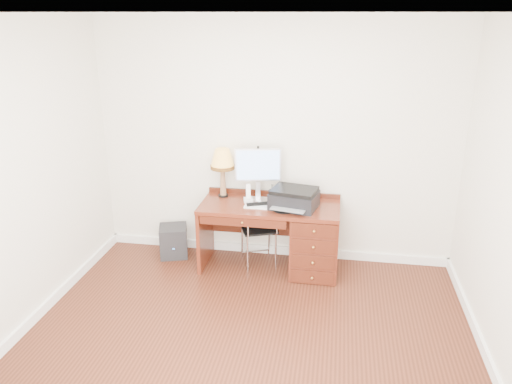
% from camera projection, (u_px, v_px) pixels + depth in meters
% --- Properties ---
extents(ground, '(4.00, 4.00, 0.00)m').
position_uv_depth(ground, '(246.00, 343.00, 4.33)').
color(ground, '#38170C').
rests_on(ground, ground).
extents(room_shell, '(4.00, 4.00, 4.00)m').
position_uv_depth(room_shell, '(258.00, 299.00, 4.90)').
color(room_shell, silver).
rests_on(room_shell, ground).
extents(desk, '(1.50, 0.67, 0.75)m').
position_uv_depth(desk, '(299.00, 235.00, 5.44)').
color(desk, '#602314').
rests_on(desk, ground).
extents(monitor, '(0.50, 0.21, 0.58)m').
position_uv_depth(monitor, '(259.00, 168.00, 5.40)').
color(monitor, silver).
rests_on(monitor, desk).
extents(keyboard, '(0.46, 0.15, 0.02)m').
position_uv_depth(keyboard, '(266.00, 207.00, 5.29)').
color(keyboard, white).
rests_on(keyboard, desk).
extents(mouse_pad, '(0.22, 0.22, 0.04)m').
position_uv_depth(mouse_pad, '(284.00, 209.00, 5.22)').
color(mouse_pad, black).
rests_on(mouse_pad, desk).
extents(printer, '(0.54, 0.46, 0.21)m').
position_uv_depth(printer, '(294.00, 198.00, 5.27)').
color(printer, black).
rests_on(printer, desk).
extents(leg_lamp, '(0.27, 0.27, 0.55)m').
position_uv_depth(leg_lamp, '(222.00, 162.00, 5.49)').
color(leg_lamp, black).
rests_on(leg_lamp, desk).
extents(phone, '(0.12, 0.12, 0.20)m').
position_uv_depth(phone, '(248.00, 197.00, 5.43)').
color(phone, white).
rests_on(phone, desk).
extents(pen_cup, '(0.09, 0.09, 0.11)m').
position_uv_depth(pen_cup, '(272.00, 195.00, 5.50)').
color(pen_cup, black).
rests_on(pen_cup, desk).
extents(chair, '(0.49, 0.50, 0.80)m').
position_uv_depth(chair, '(258.00, 225.00, 5.52)').
color(chair, black).
rests_on(chair, ground).
extents(equipment_box, '(0.39, 0.39, 0.36)m').
position_uv_depth(equipment_box, '(174.00, 241.00, 5.84)').
color(equipment_box, black).
rests_on(equipment_box, ground).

